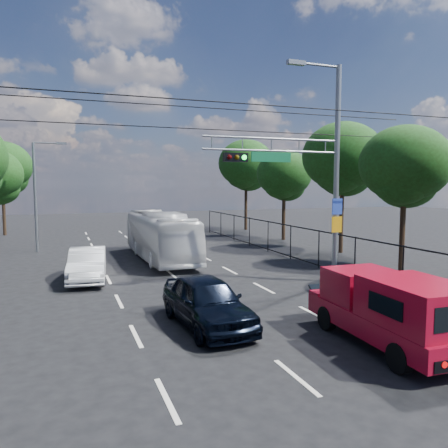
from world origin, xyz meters
name	(u,v)px	position (x,y,z in m)	size (l,w,h in m)	color
ground	(296,377)	(0.00, 0.00, 0.00)	(120.00, 120.00, 0.00)	black
lane_markings	(163,267)	(0.00, 14.00, 0.01)	(6.12, 38.00, 0.01)	beige
signal_mast	(313,164)	(5.28, 7.99, 5.24)	(6.43, 0.39, 9.50)	slate
streetlight_left	(38,191)	(-6.33, 22.00, 3.94)	(2.09, 0.22, 7.08)	slate
utility_wires	(189,113)	(0.00, 8.83, 7.23)	(22.00, 5.04, 0.74)	black
fence_right	(307,246)	(7.60, 12.17, 1.03)	(0.06, 34.03, 2.00)	black
tree_right_b	(405,171)	(11.22, 9.02, 5.06)	(4.50, 4.50, 7.31)	black
tree_right_c	(343,163)	(11.82, 15.02, 5.73)	(5.10, 5.10, 8.29)	black
tree_right_d	(284,178)	(11.42, 22.02, 4.85)	(4.32, 4.32, 7.02)	black
tree_right_e	(246,168)	(11.62, 30.02, 5.94)	(5.28, 5.28, 8.58)	black
tree_left_e	(2,170)	(-9.58, 33.02, 5.53)	(4.92, 4.92, 7.99)	black
red_pickup	(389,308)	(3.30, 0.82, 1.06)	(2.17, 5.44, 1.99)	black
navy_hatchback	(207,302)	(-0.79, 4.11, 0.78)	(1.83, 4.55, 1.55)	black
white_bus	(160,236)	(0.41, 16.57, 1.38)	(2.32, 9.91, 2.76)	silver
white_van	(87,265)	(-3.90, 12.10, 0.74)	(1.56, 4.48, 1.48)	white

